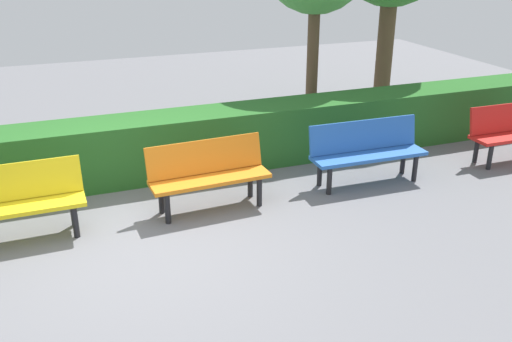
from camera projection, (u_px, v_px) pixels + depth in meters
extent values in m
plane|color=slate|center=(140.00, 242.00, 6.34)|extent=(21.07, 21.07, 0.00)
cube|color=red|center=(509.00, 117.00, 8.55)|extent=(1.42, 0.15, 0.42)
cylinder|color=black|center=(490.00, 157.00, 8.26)|extent=(0.07, 0.07, 0.39)
cylinder|color=black|center=(476.00, 150.00, 8.52)|extent=(0.07, 0.07, 0.39)
cube|color=blue|center=(369.00, 156.00, 7.70)|extent=(1.64, 0.46, 0.05)
cube|color=blue|center=(363.00, 135.00, 7.78)|extent=(1.64, 0.15, 0.42)
cylinder|color=black|center=(415.00, 168.00, 7.86)|extent=(0.07, 0.07, 0.39)
cylinder|color=black|center=(403.00, 161.00, 8.12)|extent=(0.07, 0.07, 0.39)
cylinder|color=black|center=(329.00, 181.00, 7.45)|extent=(0.07, 0.07, 0.39)
cylinder|color=black|center=(320.00, 172.00, 7.72)|extent=(0.07, 0.07, 0.39)
cube|color=orange|center=(210.00, 179.00, 6.96)|extent=(1.52, 0.49, 0.05)
cube|color=orange|center=(205.00, 156.00, 7.02)|extent=(1.51, 0.21, 0.42)
cylinder|color=black|center=(259.00, 192.00, 7.13)|extent=(0.07, 0.07, 0.39)
cylinder|color=black|center=(250.00, 183.00, 7.39)|extent=(0.07, 0.07, 0.39)
cylinder|color=black|center=(168.00, 209.00, 6.69)|extent=(0.07, 0.07, 0.39)
cylinder|color=black|center=(161.00, 199.00, 6.95)|extent=(0.07, 0.07, 0.39)
cube|color=yellow|center=(18.00, 207.00, 6.23)|extent=(1.46, 0.44, 0.05)
cube|color=yellow|center=(15.00, 182.00, 6.30)|extent=(1.45, 0.15, 0.42)
cylinder|color=black|center=(75.00, 222.00, 6.38)|extent=(0.07, 0.07, 0.39)
cylinder|color=black|center=(73.00, 211.00, 6.64)|extent=(0.07, 0.07, 0.39)
cube|color=#266023|center=(188.00, 143.00, 8.10)|extent=(17.07, 0.75, 0.88)
cylinder|color=brown|center=(385.00, 50.00, 10.72)|extent=(0.31, 0.31, 2.39)
cylinder|color=brown|center=(313.00, 59.00, 10.10)|extent=(0.21, 0.21, 2.32)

